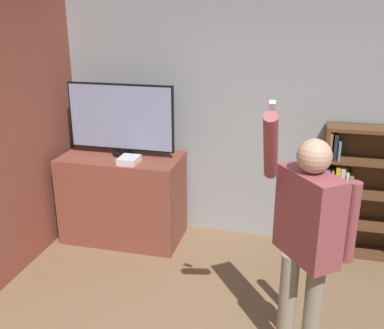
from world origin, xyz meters
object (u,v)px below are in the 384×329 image
(television, at_px, (121,119))
(bookshelf, at_px, (355,195))
(game_console, at_px, (129,160))
(person, at_px, (307,231))

(television, xyz_separation_m, bookshelf, (2.42, 0.21, -0.71))
(television, height_order, game_console, television)
(television, distance_m, bookshelf, 2.53)
(game_console, distance_m, person, 2.13)
(bookshelf, height_order, person, person)
(game_console, xyz_separation_m, bookshelf, (2.25, 0.45, -0.34))
(bookshelf, bearing_deg, person, -106.64)
(television, distance_m, person, 2.43)
(person, bearing_deg, bookshelf, 126.60)
(game_console, height_order, person, person)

